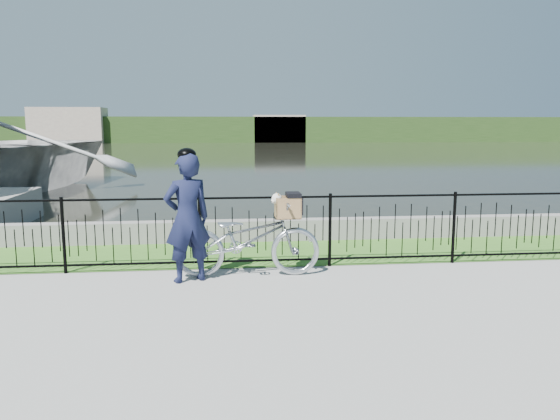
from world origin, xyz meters
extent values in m
plane|color=gray|center=(0.00, 0.00, 0.00)|extent=(120.00, 120.00, 0.00)
cube|color=#3C6F22|center=(0.00, 2.60, 0.00)|extent=(60.00, 2.00, 0.01)
plane|color=black|center=(0.00, 33.00, 0.00)|extent=(120.00, 120.00, 0.00)
cube|color=gray|center=(0.00, 3.60, 0.20)|extent=(60.00, 0.30, 0.40)
cube|color=#2A451A|center=(0.00, 60.00, 1.50)|extent=(120.00, 6.00, 3.00)
cube|color=#A99A88|center=(-18.00, 58.00, 2.00)|extent=(8.00, 4.00, 4.00)
cube|color=#A99A88|center=(6.00, 58.50, 1.60)|extent=(6.00, 3.00, 3.20)
imported|color=#AEB3BA|center=(-0.30, 1.18, 0.55)|extent=(2.11, 0.73, 1.11)
cube|color=black|center=(0.29, 1.18, 0.85)|extent=(0.38, 0.18, 0.02)
cube|color=olive|center=(0.29, 1.18, 0.86)|extent=(0.37, 0.31, 0.01)
cube|color=olive|center=(0.29, 1.33, 1.01)|extent=(0.37, 0.02, 0.31)
cube|color=olive|center=(0.29, 1.03, 1.01)|extent=(0.37, 0.02, 0.31)
cube|color=olive|center=(0.47, 1.18, 1.01)|extent=(0.02, 0.31, 0.31)
cube|color=olive|center=(0.12, 1.18, 1.01)|extent=(0.02, 0.31, 0.31)
cube|color=black|center=(0.37, 1.18, 1.19)|extent=(0.20, 0.33, 0.06)
cube|color=black|center=(0.48, 1.18, 1.04)|extent=(0.02, 0.33, 0.25)
ellipsoid|color=silver|center=(0.27, 1.18, 0.98)|extent=(0.31, 0.22, 0.20)
sphere|color=silver|center=(0.13, 1.16, 1.14)|extent=(0.15, 0.15, 0.15)
sphere|color=silver|center=(0.08, 1.14, 1.11)|extent=(0.07, 0.07, 0.07)
sphere|color=black|center=(0.05, 1.13, 1.11)|extent=(0.02, 0.02, 0.02)
cone|color=olive|center=(0.13, 1.22, 1.20)|extent=(0.06, 0.08, 0.08)
cone|color=olive|center=(0.15, 1.12, 1.20)|extent=(0.06, 0.08, 0.08)
imported|color=#121633|center=(-1.14, 1.00, 0.91)|extent=(0.77, 0.65, 1.81)
ellipsoid|color=black|center=(-1.14, 1.00, 1.79)|extent=(0.26, 0.29, 0.18)
camera|label=1|loc=(-0.63, -6.58, 2.21)|focal=35.00mm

